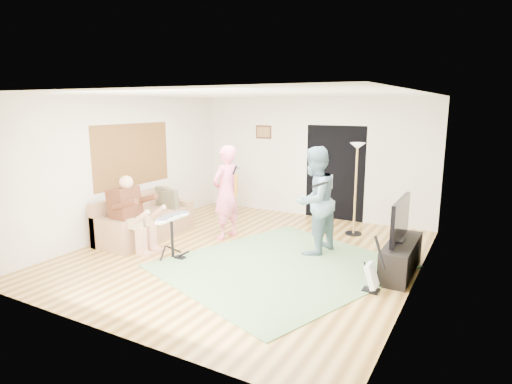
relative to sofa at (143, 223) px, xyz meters
The scene contains 19 objects.
floor 2.31m from the sofa, ahead, with size 6.00×6.00×0.00m, color brown.
walls 2.53m from the sofa, ahead, with size 5.50×6.00×2.70m, color beige, non-canonical shape.
ceiling 3.34m from the sofa, ahead, with size 6.00×6.00×0.00m, color white.
window_blinds 1.39m from the sofa, 147.25° to the left, with size 2.05×2.05×0.00m, color brown.
doorway 4.26m from the sofa, 47.35° to the left, with size 2.10×2.10×0.00m, color black.
picture_frame 3.64m from the sofa, 71.36° to the left, with size 0.42×0.03×0.32m, color #3F2314.
area_rug 3.08m from the sofa, ahead, with size 3.05×3.41×0.02m, color #5C814E.
sofa is the anchor object (origin of this frame).
drummer 0.81m from the sofa, 57.48° to the right, with size 0.86×0.48×1.33m.
drum_kit 1.45m from the sofa, 26.75° to the right, with size 0.41×0.73×0.75m.
singer 1.77m from the sofa, 26.62° to the left, with size 0.65×0.43×1.80m, color pink.
microphone 2.12m from the sofa, 23.82° to the left, with size 0.06×0.06×0.24m, color black, non-canonical shape.
guitarist 3.42m from the sofa, 12.75° to the left, with size 0.90×0.70×1.86m, color slate.
guitar_held 3.68m from the sofa, 12.03° to the left, with size 0.12×0.60×0.26m, color white, non-canonical shape.
guitar_spare 4.59m from the sofa, ahead, with size 0.29×0.26×0.81m.
torchiere_lamp 4.29m from the sofa, 30.87° to the left, with size 0.33×0.33×1.82m.
dining_chair 2.21m from the sofa, 73.52° to the left, with size 0.50×0.52×0.95m.
tv_cabinet 4.82m from the sofa, ahead, with size 0.40×1.40×0.50m, color black.
television 4.80m from the sofa, ahead, with size 0.06×1.15×0.64m, color black.
Camera 1 is at (3.56, -6.07, 2.54)m, focal length 30.00 mm.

